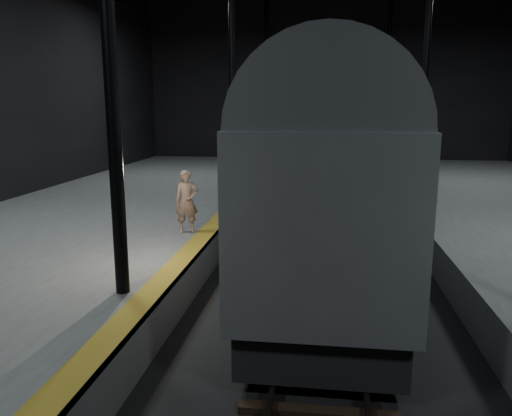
# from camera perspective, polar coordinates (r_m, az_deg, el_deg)

# --- Properties ---
(ground) EXTENTS (44.00, 44.00, 0.00)m
(ground) POSITION_cam_1_polar(r_m,az_deg,el_deg) (13.48, 7.43, -8.13)
(ground) COLOR black
(ground) RESTS_ON ground
(platform_left) EXTENTS (9.00, 43.80, 1.00)m
(platform_left) POSITION_cam_1_polar(r_m,az_deg,el_deg) (15.27, -22.02, -4.57)
(platform_left) COLOR #51514E
(platform_left) RESTS_ON ground
(tactile_strip) EXTENTS (0.50, 43.80, 0.01)m
(tactile_strip) POSITION_cam_1_polar(r_m,az_deg,el_deg) (13.56, -6.34, -3.53)
(tactile_strip) COLOR olive
(tactile_strip) RESTS_ON platform_left
(track) EXTENTS (2.40, 43.00, 0.24)m
(track) POSITION_cam_1_polar(r_m,az_deg,el_deg) (13.45, 7.44, -7.86)
(track) COLOR #3F3328
(track) RESTS_ON ground
(train) EXTENTS (3.09, 20.62, 5.51)m
(train) POSITION_cam_1_polar(r_m,az_deg,el_deg) (17.19, 7.80, 6.64)
(train) COLOR #9DA0A5
(train) RESTS_ON ground
(woman) EXTENTS (0.76, 0.62, 1.78)m
(woman) POSITION_cam_1_polar(r_m,az_deg,el_deg) (14.15, -7.92, 0.74)
(woman) COLOR #9B765F
(woman) RESTS_ON platform_left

